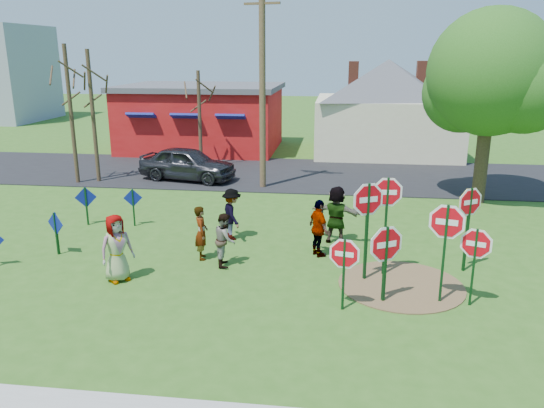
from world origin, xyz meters
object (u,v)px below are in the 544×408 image
Objects in this scene: stop_sign_c at (446,231)px; utility_pole at (262,81)px; stop_sign_a at (344,259)px; leafy_tree at (494,79)px; person_b at (201,233)px; suv at (187,163)px; stop_sign_b at (387,202)px; person_a at (117,248)px; stop_sign_d at (469,209)px.

stop_sign_c is 0.29× the size of utility_pole.
stop_sign_a is 12.25m from utility_pole.
person_b is at bearing -142.59° from leafy_tree.
suv is at bearing 170.35° from leafy_tree.
stop_sign_b reaches higher than stop_sign_a.
person_b is at bearing -2.29° from person_a.
stop_sign_c is 6.74m from person_b.
stop_sign_c is (1.24, -1.46, -0.27)m from stop_sign_b.
person_b is 0.18× the size of utility_pole.
person_a is at bearing 160.13° from stop_sign_d.
stop_sign_c is 0.57× the size of suv.
stop_sign_c reaches higher than stop_sign_a.
suv is 5.35m from utility_pole.
stop_sign_b reaches higher than suv.
suv is (-10.43, 9.45, -0.97)m from stop_sign_d.
person_b is 9.96m from suv.
person_a is (-8.14, 0.24, -0.88)m from stop_sign_c.
person_a is at bearing -102.81° from utility_pole.
stop_sign_a is 1.18× the size of person_b.
leafy_tree is (2.22, 7.29, 3.01)m from stop_sign_d.
stop_sign_d is at bearing 8.83° from stop_sign_b.
stop_sign_d is 0.28× the size of utility_pole.
stop_sign_a is at bearing -122.29° from stop_sign_b.
person_b is (-4.04, 2.68, -0.46)m from stop_sign_a.
person_b is 9.40m from utility_pole.
person_b is at bearing 149.19° from stop_sign_d.
utility_pole is at bearing 111.13° from stop_sign_b.
stop_sign_b is 13.01m from suv.
utility_pole is at bearing -20.22° from person_b.
utility_pole is at bearing 30.21° from person_a.
stop_sign_a is 5.90m from person_a.
stop_sign_d is at bearing 51.11° from stop_sign_a.
utility_pole is (-5.79, 10.58, 2.82)m from stop_sign_c.
stop_sign_c is at bearing -124.00° from person_b.
leafy_tree reaches higher than stop_sign_d.
person_a is (-9.12, -1.78, -0.87)m from stop_sign_d.
person_a is at bearing 118.24° from person_b.
stop_sign_a is 11.95m from leafy_tree.
stop_sign_d is at bearing -51.65° from utility_pole.
suv is at bearing 1.68° from person_b.
stop_sign_d is at bearing -106.33° from person_b.
stop_sign_b is at bearing -128.27° from suv.
person_b is at bearing -93.76° from utility_pole.
stop_sign_d is 9.33m from person_a.
stop_sign_a is at bearing -55.89° from person_a.
stop_sign_b is at bearing -112.54° from person_b.
suv is at bearing 166.34° from utility_pole.
stop_sign_b reaches higher than stop_sign_c.
stop_sign_d reaches higher than stop_sign_a.
person_b is 12.68m from leafy_tree.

